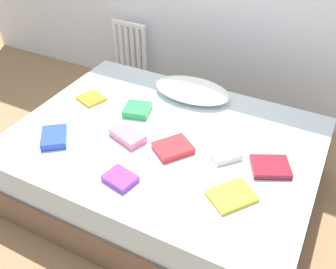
# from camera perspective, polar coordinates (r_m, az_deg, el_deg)

# --- Properties ---
(ground_plane) EXTENTS (8.00, 8.00, 0.00)m
(ground_plane) POSITION_cam_1_polar(r_m,az_deg,el_deg) (2.78, -0.48, -8.39)
(ground_plane) COLOR #93704C
(bed) EXTENTS (2.00, 1.50, 0.50)m
(bed) POSITION_cam_1_polar(r_m,az_deg,el_deg) (2.61, -0.50, -4.64)
(bed) COLOR brown
(bed) RESTS_ON ground
(radiator) EXTENTS (0.37, 0.04, 0.55)m
(radiator) POSITION_cam_1_polar(r_m,az_deg,el_deg) (3.83, -5.84, 12.90)
(radiator) COLOR white
(radiator) RESTS_ON ground
(pillow) EXTENTS (0.59, 0.34, 0.11)m
(pillow) POSITION_cam_1_polar(r_m,az_deg,el_deg) (2.83, 3.69, 6.80)
(pillow) COLOR white
(pillow) RESTS_ON bed
(textbook_orange) EXTENTS (0.23, 0.22, 0.02)m
(textbook_orange) POSITION_cam_1_polar(r_m,az_deg,el_deg) (2.87, -11.67, 5.45)
(textbook_orange) COLOR orange
(textbook_orange) RESTS_ON bed
(textbook_pink) EXTENTS (0.26, 0.20, 0.05)m
(textbook_pink) POSITION_cam_1_polar(r_m,az_deg,el_deg) (2.43, -6.22, -0.16)
(textbook_pink) COLOR pink
(textbook_pink) RESTS_ON bed
(textbook_yellow) EXTENTS (0.29, 0.30, 0.03)m
(textbook_yellow) POSITION_cam_1_polar(r_m,az_deg,el_deg) (2.07, 9.74, -9.20)
(textbook_yellow) COLOR yellow
(textbook_yellow) RESTS_ON bed
(textbook_white) EXTENTS (0.21, 0.21, 0.04)m
(textbook_white) POSITION_cam_1_polar(r_m,az_deg,el_deg) (2.30, 8.82, -3.07)
(textbook_white) COLOR white
(textbook_white) RESTS_ON bed
(textbook_blue) EXTENTS (0.26, 0.27, 0.05)m
(textbook_blue) POSITION_cam_1_polar(r_m,az_deg,el_deg) (2.51, -17.03, -0.39)
(textbook_blue) COLOR #2847B7
(textbook_blue) RESTS_ON bed
(textbook_green) EXTENTS (0.21, 0.22, 0.05)m
(textbook_green) POSITION_cam_1_polar(r_m,az_deg,el_deg) (2.66, -4.74, 3.80)
(textbook_green) COLOR green
(textbook_green) RESTS_ON bed
(textbook_red) EXTENTS (0.27, 0.28, 0.04)m
(textbook_red) POSITION_cam_1_polar(r_m,az_deg,el_deg) (2.32, 0.79, -2.06)
(textbook_red) COLOR red
(textbook_red) RESTS_ON bed
(textbook_purple) EXTENTS (0.20, 0.17, 0.04)m
(textbook_purple) POSITION_cam_1_polar(r_m,az_deg,el_deg) (2.14, -7.32, -6.72)
(textbook_purple) COLOR purple
(textbook_purple) RESTS_ON bed
(textbook_maroon) EXTENTS (0.28, 0.26, 0.04)m
(textbook_maroon) POSITION_cam_1_polar(r_m,az_deg,el_deg) (2.28, 15.41, -4.80)
(textbook_maroon) COLOR maroon
(textbook_maroon) RESTS_ON bed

